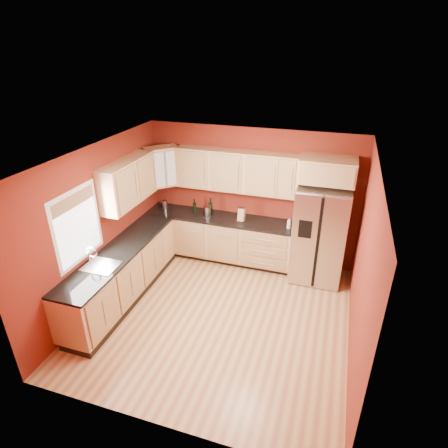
% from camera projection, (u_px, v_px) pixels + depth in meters
% --- Properties ---
extents(floor, '(4.00, 4.00, 0.00)m').
position_uv_depth(floor, '(218.00, 316.00, 6.01)').
color(floor, '#AB6942').
rests_on(floor, ground).
extents(ceiling, '(4.00, 4.00, 0.00)m').
position_uv_depth(ceiling, '(217.00, 158.00, 4.85)').
color(ceiling, silver).
rests_on(ceiling, wall_back).
extents(wall_back, '(4.00, 0.04, 2.60)m').
position_uv_depth(wall_back, '(251.00, 196.00, 7.13)').
color(wall_back, maroon).
rests_on(wall_back, floor).
extents(wall_front, '(4.00, 0.04, 2.60)m').
position_uv_depth(wall_front, '(154.00, 340.00, 3.72)').
color(wall_front, maroon).
rests_on(wall_front, floor).
extents(wall_left, '(0.04, 4.00, 2.60)m').
position_uv_depth(wall_left, '(99.00, 227.00, 5.97)').
color(wall_left, maroon).
rests_on(wall_left, floor).
extents(wall_right, '(0.04, 4.00, 2.60)m').
position_uv_depth(wall_right, '(363.00, 269.00, 4.88)').
color(wall_right, maroon).
rests_on(wall_right, floor).
extents(base_cabinets_back, '(2.90, 0.60, 0.88)m').
position_uv_depth(base_cabinets_back, '(219.00, 239.00, 7.41)').
color(base_cabinets_back, tan).
rests_on(base_cabinets_back, floor).
extents(base_cabinets_left, '(0.60, 2.80, 0.88)m').
position_uv_depth(base_cabinets_left, '(122.00, 275.00, 6.27)').
color(base_cabinets_left, tan).
rests_on(base_cabinets_left, floor).
extents(countertop_back, '(2.90, 0.62, 0.04)m').
position_uv_depth(countertop_back, '(219.00, 218.00, 7.20)').
color(countertop_back, black).
rests_on(countertop_back, base_cabinets_back).
extents(countertop_left, '(0.62, 2.80, 0.04)m').
position_uv_depth(countertop_left, '(119.00, 251.00, 6.07)').
color(countertop_left, black).
rests_on(countertop_left, base_cabinets_left).
extents(upper_cabinets_back, '(2.30, 0.33, 0.75)m').
position_uv_depth(upper_cabinets_back, '(237.00, 171.00, 6.83)').
color(upper_cabinets_back, tan).
rests_on(upper_cabinets_back, wall_back).
extents(upper_cabinets_left, '(0.33, 1.35, 0.75)m').
position_uv_depth(upper_cabinets_left, '(128.00, 182.00, 6.31)').
color(upper_cabinets_left, tan).
rests_on(upper_cabinets_left, wall_left).
extents(corner_upper_cabinet, '(0.67, 0.67, 0.75)m').
position_uv_depth(corner_upper_cabinet, '(162.00, 166.00, 7.08)').
color(corner_upper_cabinet, tan).
rests_on(corner_upper_cabinet, wall_back).
extents(over_fridge_cabinet, '(0.92, 0.60, 0.40)m').
position_uv_depth(over_fridge_cabinet, '(328.00, 170.00, 6.18)').
color(over_fridge_cabinet, tan).
rests_on(over_fridge_cabinet, wall_back).
extents(refrigerator, '(0.90, 0.75, 1.78)m').
position_uv_depth(refrigerator, '(319.00, 234.00, 6.63)').
color(refrigerator, '#BBBBC0').
rests_on(refrigerator, floor).
extents(window, '(0.03, 0.90, 1.00)m').
position_uv_depth(window, '(78.00, 226.00, 5.43)').
color(window, white).
rests_on(window, wall_left).
extents(sink_faucet, '(0.50, 0.42, 0.30)m').
position_uv_depth(sink_faucet, '(100.00, 258.00, 5.57)').
color(sink_faucet, silver).
rests_on(sink_faucet, countertop_left).
extents(canister_left, '(0.14, 0.14, 0.18)m').
position_uv_depth(canister_left, '(165.00, 204.00, 7.51)').
color(canister_left, '#BBBBC0').
rests_on(canister_left, countertop_back).
extents(canister_right, '(0.13, 0.13, 0.20)m').
position_uv_depth(canister_right, '(208.00, 212.00, 7.17)').
color(canister_right, '#BBBBC0').
rests_on(canister_right, countertop_back).
extents(wine_bottle_a, '(0.09, 0.09, 0.30)m').
position_uv_depth(wine_bottle_a, '(195.00, 206.00, 7.28)').
color(wine_bottle_a, black).
rests_on(wine_bottle_a, countertop_back).
extents(wine_bottle_b, '(0.09, 0.09, 0.35)m').
position_uv_depth(wine_bottle_b, '(211.00, 207.00, 7.19)').
color(wine_bottle_b, black).
rests_on(wine_bottle_b, countertop_back).
extents(knife_block, '(0.13, 0.12, 0.24)m').
position_uv_depth(knife_block, '(242.00, 215.00, 7.00)').
color(knife_block, tan).
rests_on(knife_block, countertop_back).
extents(soap_dispenser, '(0.08, 0.08, 0.19)m').
position_uv_depth(soap_dispenser, '(289.00, 224.00, 6.72)').
color(soap_dispenser, silver).
rests_on(soap_dispenser, countertop_back).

